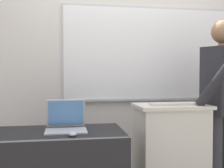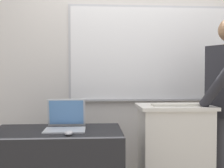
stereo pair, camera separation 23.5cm
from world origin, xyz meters
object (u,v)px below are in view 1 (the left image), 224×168
(laptop, at_px, (66,120))
(computer_mouse_by_laptop, at_px, (73,134))
(lectern_podium, at_px, (171,156))
(wireless_keyboard, at_px, (173,104))
(person_presenter, at_px, (223,96))

(laptop, xyz_separation_m, computer_mouse_by_laptop, (0.05, -0.25, -0.06))
(lectern_podium, height_order, wireless_keyboard, wireless_keyboard)
(person_presenter, distance_m, laptop, 1.50)
(wireless_keyboard, distance_m, computer_mouse_by_laptop, 0.98)
(person_presenter, bearing_deg, lectern_podium, 151.28)
(lectern_podium, distance_m, laptop, 1.03)
(lectern_podium, xyz_separation_m, laptop, (-0.95, -0.14, 0.38))
(computer_mouse_by_laptop, bearing_deg, wireless_keyboard, 20.57)
(laptop, bearing_deg, lectern_podium, 8.65)
(lectern_podium, relative_size, wireless_keyboard, 2.23)
(wireless_keyboard, bearing_deg, lectern_podium, 88.72)
(person_presenter, distance_m, computer_mouse_by_laptop, 1.51)
(laptop, relative_size, computer_mouse_by_laptop, 3.22)
(lectern_podium, height_order, laptop, laptop)
(lectern_podium, relative_size, computer_mouse_by_laptop, 9.50)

